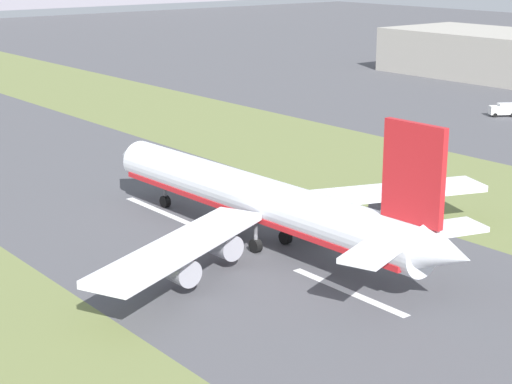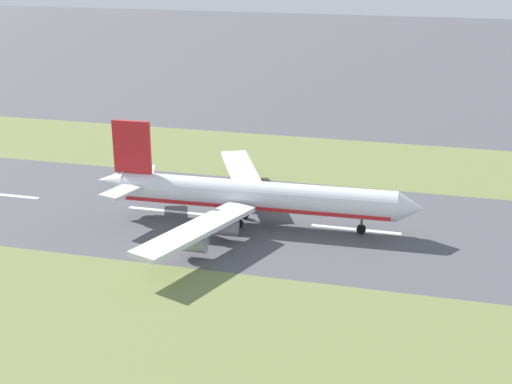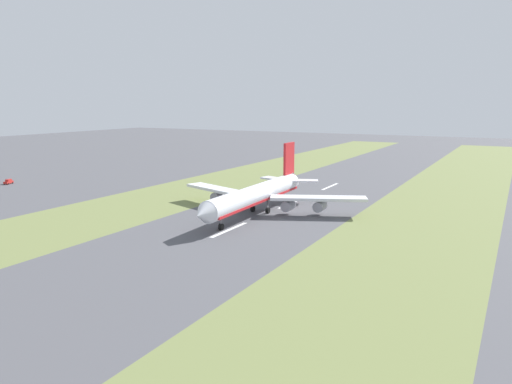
# 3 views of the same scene
# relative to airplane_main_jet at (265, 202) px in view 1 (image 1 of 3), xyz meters

# --- Properties ---
(ground_plane) EXTENTS (800.00, 800.00, 0.00)m
(ground_plane) POSITION_rel_airplane_main_jet_xyz_m (-2.53, -1.31, -6.02)
(ground_plane) COLOR #4C4C51
(grass_median_east) EXTENTS (40.00, 600.00, 0.01)m
(grass_median_east) POSITION_rel_airplane_main_jet_xyz_m (42.47, -1.31, -6.02)
(grass_median_east) COLOR olive
(grass_median_east) RESTS_ON ground
(centreline_dash_mid) EXTENTS (1.20, 18.00, 0.01)m
(centreline_dash_mid) POSITION_rel_airplane_main_jet_xyz_m (-2.53, -18.10, -6.01)
(centreline_dash_mid) COLOR silver
(centreline_dash_mid) RESTS_ON ground
(centreline_dash_far) EXTENTS (1.20, 18.00, 0.01)m
(centreline_dash_far) POSITION_rel_airplane_main_jet_xyz_m (-2.53, 21.90, -6.01)
(centreline_dash_far) COLOR silver
(centreline_dash_far) RESTS_ON ground
(airplane_main_jet) EXTENTS (64.10, 67.14, 20.20)m
(airplane_main_jet) POSITION_rel_airplane_main_jet_xyz_m (0.00, 0.00, 0.00)
(airplane_main_jet) COLOR silver
(airplane_main_jet) RESTS_ON ground
(service_truck) EXTENTS (6.21, 5.16, 3.10)m
(service_truck) POSITION_rel_airplane_main_jet_xyz_m (101.49, 36.02, -4.36)
(service_truck) COLOR white
(service_truck) RESTS_ON ground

